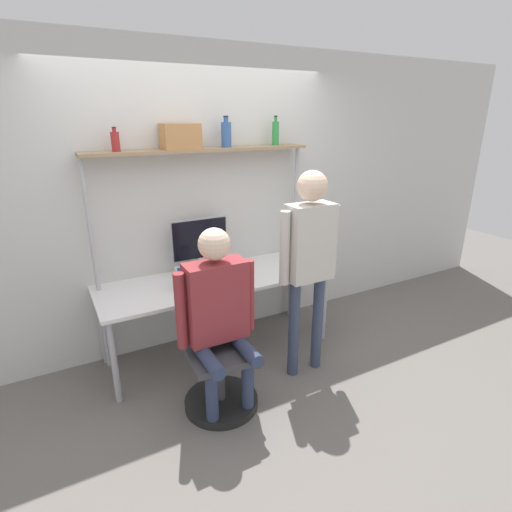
{
  "coord_description": "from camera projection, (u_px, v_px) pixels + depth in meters",
  "views": [
    {
      "loc": [
        -1.26,
        -2.68,
        2.1
      ],
      "look_at": [
        0.11,
        -0.14,
        1.08
      ],
      "focal_mm": 28.0,
      "sensor_mm": 36.0,
      "label": 1
    }
  ],
  "objects": [
    {
      "name": "ground_plane",
      "position": [
        237.0,
        370.0,
        3.49
      ],
      "size": [
        12.0,
        12.0,
        0.0
      ],
      "primitive_type": "plane",
      "color": "slate"
    },
    {
      "name": "wall_back",
      "position": [
        199.0,
        202.0,
        3.67
      ],
      "size": [
        8.0,
        0.06,
        2.7
      ],
      "color": "silver",
      "rests_on": "ground_plane"
    },
    {
      "name": "desk",
      "position": [
        218.0,
        285.0,
        3.58
      ],
      "size": [
        2.08,
        0.71,
        0.73
      ],
      "color": "white",
      "rests_on": "ground_plane"
    },
    {
      "name": "shelf_unit",
      "position": [
        204.0,
        182.0,
        3.48
      ],
      "size": [
        1.98,
        0.22,
        1.84
      ],
      "color": "#997A56",
      "rests_on": "ground_plane"
    },
    {
      "name": "monitor",
      "position": [
        200.0,
        242.0,
        3.61
      ],
      "size": [
        0.53,
        0.19,
        0.5
      ],
      "color": "#B7B7BC",
      "rests_on": "desk"
    },
    {
      "name": "laptop",
      "position": [
        196.0,
        282.0,
        3.33
      ],
      "size": [
        0.32,
        0.21,
        0.2
      ],
      "color": "#BCBCC1",
      "rests_on": "desk"
    },
    {
      "name": "cell_phone",
      "position": [
        227.0,
        281.0,
        3.48
      ],
      "size": [
        0.07,
        0.15,
        0.01
      ],
      "color": "#264C8C",
      "rests_on": "desk"
    },
    {
      "name": "office_chair",
      "position": [
        219.0,
        370.0,
        3.01
      ],
      "size": [
        0.56,
        0.56,
        0.94
      ],
      "color": "black",
      "rests_on": "ground_plane"
    },
    {
      "name": "person_seated",
      "position": [
        218.0,
        308.0,
        2.79
      ],
      "size": [
        0.6,
        0.47,
        1.4
      ],
      "color": "#2D3856",
      "rests_on": "ground_plane"
    },
    {
      "name": "person_standing",
      "position": [
        309.0,
        250.0,
        3.14
      ],
      "size": [
        0.54,
        0.23,
        1.72
      ],
      "color": "#38425B",
      "rests_on": "ground_plane"
    },
    {
      "name": "bottle_green",
      "position": [
        275.0,
        133.0,
        3.67
      ],
      "size": [
        0.06,
        0.06,
        0.26
      ],
      "color": "#2D8C3F",
      "rests_on": "shelf_unit"
    },
    {
      "name": "bottle_blue",
      "position": [
        226.0,
        134.0,
        3.44
      ],
      "size": [
        0.09,
        0.09,
        0.26
      ],
      "color": "#335999",
      "rests_on": "shelf_unit"
    },
    {
      "name": "bottle_red",
      "position": [
        115.0,
        141.0,
        3.04
      ],
      "size": [
        0.06,
        0.06,
        0.18
      ],
      "color": "maroon",
      "rests_on": "shelf_unit"
    },
    {
      "name": "storage_box",
      "position": [
        180.0,
        136.0,
        3.26
      ],
      "size": [
        0.3,
        0.2,
        0.2
      ],
      "color": "#B27A47",
      "rests_on": "shelf_unit"
    }
  ]
}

